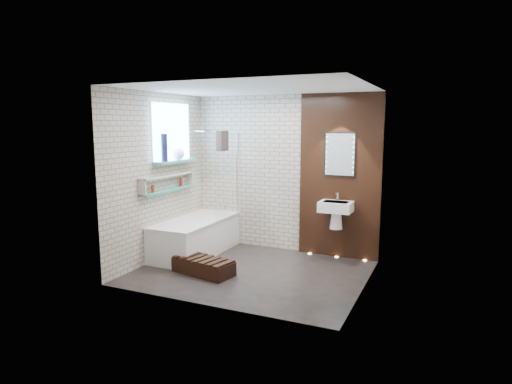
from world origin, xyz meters
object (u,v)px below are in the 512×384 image
at_px(bath_screen, 227,175).
at_px(washbasin, 336,210).
at_px(walnut_step, 203,267).
at_px(led_mirror, 340,155).
at_px(bathtub, 196,236).

xyz_separation_m(bath_screen, washbasin, (1.82, 0.18, -0.49)).
relative_size(bath_screen, washbasin, 2.41).
xyz_separation_m(washbasin, walnut_step, (-1.55, -1.43, -0.69)).
relative_size(washbasin, led_mirror, 0.83).
xyz_separation_m(led_mirror, walnut_step, (-1.55, -1.58, -1.55)).
bearing_deg(bathtub, led_mirror, 19.78).
relative_size(bathtub, led_mirror, 2.49).
bearing_deg(washbasin, led_mirror, 90.00).
bearing_deg(led_mirror, bathtub, -160.22).
height_order(bathtub, bath_screen, bath_screen).
relative_size(bathtub, washbasin, 3.00).
distance_m(led_mirror, walnut_step, 2.70).
distance_m(bathtub, led_mirror, 2.68).
bearing_deg(washbasin, walnut_step, -137.40).
height_order(bath_screen, walnut_step, bath_screen).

